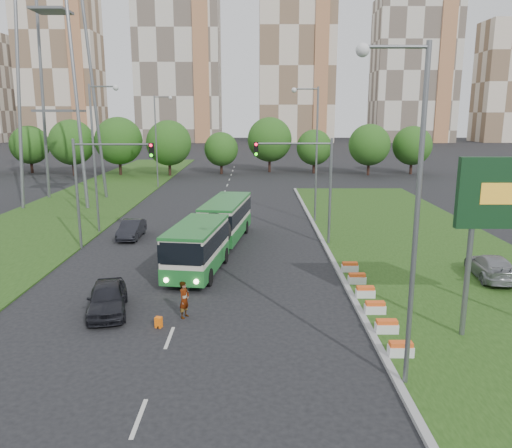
{
  "coord_description": "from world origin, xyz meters",
  "views": [
    {
      "loc": [
        0.79,
        -26.54,
        9.75
      ],
      "look_at": [
        0.88,
        5.59,
        2.6
      ],
      "focal_mm": 35.0,
      "sensor_mm": 36.0,
      "label": 1
    }
  ],
  "objects_px": {
    "articulated_bus": "(213,230)",
    "car_median": "(491,267)",
    "car_left_far": "(132,229)",
    "pedestrian": "(184,300)",
    "traffic_mast_median": "(309,174)",
    "traffic_mast_left": "(98,176)",
    "car_left_near": "(107,298)",
    "shopping_trolley": "(159,322)"
  },
  "relations": [
    {
      "from": "car_left_far",
      "to": "pedestrian",
      "type": "distance_m",
      "value": 17.15
    },
    {
      "from": "car_median",
      "to": "traffic_mast_median",
      "type": "bearing_deg",
      "value": -32.88
    },
    {
      "from": "traffic_mast_left",
      "to": "car_left_near",
      "type": "distance_m",
      "value": 13.5
    },
    {
      "from": "articulated_bus",
      "to": "car_left_near",
      "type": "relative_size",
      "value": 3.66
    },
    {
      "from": "traffic_mast_median",
      "to": "traffic_mast_left",
      "type": "xyz_separation_m",
      "value": [
        -15.16,
        -1.0,
        0.0
      ]
    },
    {
      "from": "traffic_mast_left",
      "to": "articulated_bus",
      "type": "height_order",
      "value": "traffic_mast_left"
    },
    {
      "from": "car_left_near",
      "to": "shopping_trolley",
      "type": "distance_m",
      "value": 3.42
    },
    {
      "from": "traffic_mast_median",
      "to": "car_median",
      "type": "distance_m",
      "value": 13.77
    },
    {
      "from": "traffic_mast_left",
      "to": "car_median",
      "type": "xyz_separation_m",
      "value": [
        25.23,
        -7.25,
        -4.49
      ]
    },
    {
      "from": "car_median",
      "to": "shopping_trolley",
      "type": "distance_m",
      "value": 19.7
    },
    {
      "from": "traffic_mast_left",
      "to": "car_left_near",
      "type": "xyz_separation_m",
      "value": [
        3.83,
        -12.11,
        -4.58
      ]
    },
    {
      "from": "traffic_mast_median",
      "to": "car_left_near",
      "type": "relative_size",
      "value": 1.76
    },
    {
      "from": "articulated_bus",
      "to": "car_median",
      "type": "bearing_deg",
      "value": -11.05
    },
    {
      "from": "car_left_far",
      "to": "shopping_trolley",
      "type": "xyz_separation_m",
      "value": [
        5.35,
        -17.09,
        -0.46
      ]
    },
    {
      "from": "pedestrian",
      "to": "articulated_bus",
      "type": "bearing_deg",
      "value": 21.31
    },
    {
      "from": "car_median",
      "to": "pedestrian",
      "type": "relative_size",
      "value": 2.66
    },
    {
      "from": "articulated_bus",
      "to": "traffic_mast_left",
      "type": "bearing_deg",
      "value": 179.63
    },
    {
      "from": "articulated_bus",
      "to": "car_left_far",
      "type": "bearing_deg",
      "value": 155.55
    },
    {
      "from": "car_median",
      "to": "shopping_trolley",
      "type": "xyz_separation_m",
      "value": [
        -18.53,
        -6.66,
        -0.6
      ]
    },
    {
      "from": "car_left_far",
      "to": "pedestrian",
      "type": "xyz_separation_m",
      "value": [
        6.41,
        -15.9,
        0.2
      ]
    },
    {
      "from": "car_left_near",
      "to": "shopping_trolley",
      "type": "xyz_separation_m",
      "value": [
        2.87,
        -1.8,
        -0.52
      ]
    },
    {
      "from": "traffic_mast_median",
      "to": "car_median",
      "type": "relative_size",
      "value": 1.64
    },
    {
      "from": "traffic_mast_median",
      "to": "pedestrian",
      "type": "relative_size",
      "value": 4.36
    },
    {
      "from": "traffic_mast_left",
      "to": "shopping_trolley",
      "type": "distance_m",
      "value": 16.26
    },
    {
      "from": "traffic_mast_left",
      "to": "car_median",
      "type": "bearing_deg",
      "value": -16.04
    },
    {
      "from": "traffic_mast_left",
      "to": "traffic_mast_median",
      "type": "bearing_deg",
      "value": 3.77
    },
    {
      "from": "car_left_near",
      "to": "articulated_bus",
      "type": "bearing_deg",
      "value": 55.51
    },
    {
      "from": "traffic_mast_median",
      "to": "traffic_mast_left",
      "type": "bearing_deg",
      "value": -176.23
    },
    {
      "from": "articulated_bus",
      "to": "car_left_near",
      "type": "distance_m",
      "value": 11.74
    },
    {
      "from": "shopping_trolley",
      "to": "pedestrian",
      "type": "bearing_deg",
      "value": 65.16
    },
    {
      "from": "car_left_far",
      "to": "car_median",
      "type": "xyz_separation_m",
      "value": [
        23.88,
        -10.43,
        0.14
      ]
    },
    {
      "from": "traffic_mast_left",
      "to": "car_median",
      "type": "distance_m",
      "value": 26.63
    },
    {
      "from": "pedestrian",
      "to": "shopping_trolley",
      "type": "xyz_separation_m",
      "value": [
        -1.06,
        -1.18,
        -0.66
      ]
    },
    {
      "from": "articulated_bus",
      "to": "car_left_far",
      "type": "distance_m",
      "value": 8.25
    },
    {
      "from": "traffic_mast_median",
      "to": "traffic_mast_left",
      "type": "relative_size",
      "value": 1.0
    },
    {
      "from": "articulated_bus",
      "to": "car_median",
      "type": "distance_m",
      "value": 18.03
    },
    {
      "from": "car_left_far",
      "to": "traffic_mast_median",
      "type": "bearing_deg",
      "value": -8.79
    },
    {
      "from": "pedestrian",
      "to": "car_left_near",
      "type": "bearing_deg",
      "value": 104.76
    },
    {
      "from": "articulated_bus",
      "to": "shopping_trolley",
      "type": "xyz_separation_m",
      "value": [
        -1.54,
        -12.64,
        -1.42
      ]
    },
    {
      "from": "car_left_near",
      "to": "car_left_far",
      "type": "bearing_deg",
      "value": 86.85
    },
    {
      "from": "pedestrian",
      "to": "shopping_trolley",
      "type": "height_order",
      "value": "pedestrian"
    },
    {
      "from": "car_left_near",
      "to": "pedestrian",
      "type": "bearing_deg",
      "value": -21.35
    }
  ]
}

